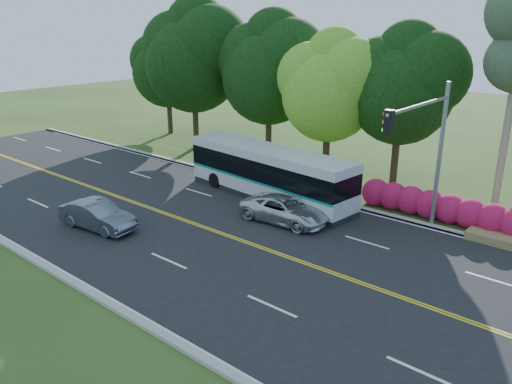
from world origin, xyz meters
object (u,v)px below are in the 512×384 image
Objects in this scene: transit_bus at (269,173)px; suv at (285,210)px; traffic_signal at (426,140)px; sedan at (98,215)px.

suv is at bearing -32.96° from transit_bus.
traffic_signal reaches higher than sedan.
transit_bus is at bearing 47.21° from suv.
sedan is at bearing -144.43° from traffic_signal.
transit_bus is at bearing 179.27° from traffic_signal.
traffic_signal is 15.60m from sedan.
suv is at bearing -52.21° from sedan.
sedan is (-12.27, -8.78, -3.98)m from traffic_signal.
traffic_signal reaches higher than suv.
sedan is at bearing -105.24° from transit_bus.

